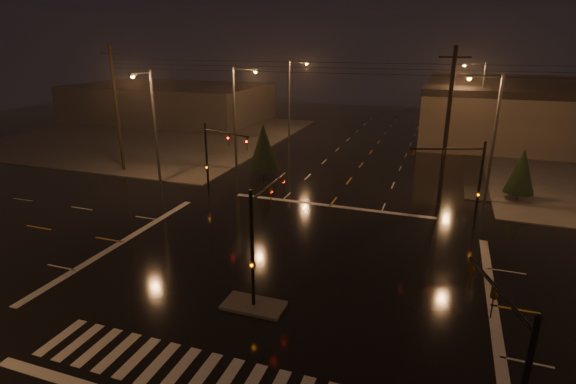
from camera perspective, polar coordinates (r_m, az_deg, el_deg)
name	(u,v)px	position (r m, az deg, el deg)	size (l,w,h in m)	color
ground	(282,269)	(25.82, -0.77, -9.79)	(140.00, 140.00, 0.00)	black
sidewalk_nw	(153,135)	(64.93, -16.80, 6.98)	(36.00, 36.00, 0.12)	#42403B
median_island	(254,305)	(22.59, -4.38, -14.15)	(3.00, 1.60, 0.15)	#42403B
crosswalk	(202,375)	(19.08, -10.87, -21.83)	(15.00, 2.60, 0.01)	beige
stop_bar_far	(330,206)	(35.44, 5.39, -1.73)	(16.00, 0.50, 0.01)	beige
commercial_block	(169,102)	(77.04, -14.82, 10.95)	(30.00, 18.00, 5.60)	#45403C
signal_mast_median	(260,229)	(21.61, -3.63, -4.67)	(0.25, 4.59, 6.00)	black
signal_mast_ne	(465,174)	(32.60, 21.60, 2.19)	(4.84, 1.86, 6.00)	black
signal_mast_nw	(215,152)	(36.91, -9.26, 5.08)	(4.84, 1.86, 6.00)	black
signal_mast_se	(508,370)	(14.57, 26.18, -19.65)	(1.55, 3.87, 6.00)	black
streetlight_1	(237,112)	(44.16, -6.45, 10.07)	(2.77, 0.32, 10.00)	#38383A
streetlight_2	(291,94)	(58.85, 0.44, 12.30)	(2.77, 0.32, 10.00)	#38383A
streetlight_3	(491,130)	(38.00, 24.34, 7.16)	(2.77, 0.32, 10.00)	#38383A
streetlight_4	(478,100)	(57.75, 23.03, 10.74)	(2.77, 0.32, 10.00)	#38383A
streetlight_5	(152,120)	(40.83, -16.85, 8.71)	(0.32, 2.77, 10.00)	#38383A
utility_pole_0	(117,109)	(46.66, -20.92, 9.85)	(2.20, 0.32, 12.00)	black
utility_pole_1	(447,128)	(35.83, 19.53, 7.68)	(2.20, 0.32, 12.00)	black
conifer_0	(522,171)	(40.16, 27.54, 2.37)	(2.30, 2.30, 4.29)	black
conifer_3	(263,147)	(42.20, -3.15, 5.75)	(2.82, 2.82, 5.11)	black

